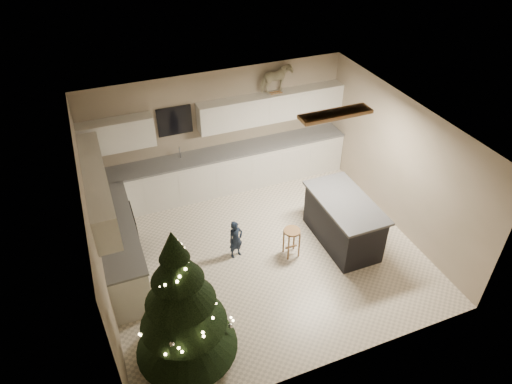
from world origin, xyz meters
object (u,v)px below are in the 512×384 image
at_px(island, 343,221).
at_px(christmas_tree, 182,311).
at_px(rocking_horse, 276,79).
at_px(bar_stool, 292,236).
at_px(toddler, 236,239).

distance_m(island, christmas_tree, 3.65).
relative_size(christmas_tree, rocking_horse, 3.41).
distance_m(bar_stool, toddler, 1.01).
distance_m(island, bar_stool, 1.04).
height_order(island, toddler, island).
relative_size(island, rocking_horse, 2.39).
xyz_separation_m(bar_stool, christmas_tree, (-2.31, -1.36, 0.56)).
bearing_deg(christmas_tree, island, 21.92).
xyz_separation_m(island, rocking_horse, (-0.28, 2.58, 1.82)).
bearing_deg(bar_stool, island, -0.82).
bearing_deg(rocking_horse, bar_stool, 152.21).
bearing_deg(bar_stool, toddler, 160.20).
bearing_deg(island, toddler, 169.85).
xyz_separation_m(island, bar_stool, (-1.04, 0.01, -0.05)).
xyz_separation_m(island, toddler, (-1.99, 0.36, -0.09)).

